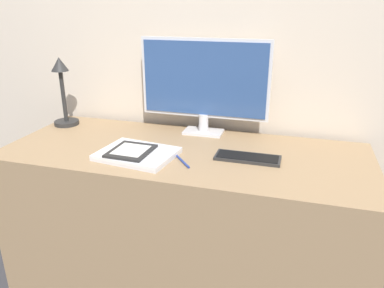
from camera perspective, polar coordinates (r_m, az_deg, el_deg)
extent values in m
cube|color=beige|center=(1.83, 2.33, 17.76)|extent=(3.60, 0.05, 2.40)
cube|color=#997A56|center=(1.75, -1.10, -11.77)|extent=(1.54, 0.62, 0.71)
cube|color=silver|center=(1.80, 1.75, 1.87)|extent=(0.18, 0.11, 0.01)
cylinder|color=silver|center=(1.78, 1.77, 3.30)|extent=(0.05, 0.05, 0.08)
cube|color=silver|center=(1.74, 1.90, 9.92)|extent=(0.60, 0.01, 0.36)
cube|color=#2D4C84|center=(1.73, 1.83, 9.87)|extent=(0.58, 0.01, 0.33)
cube|color=#282828|center=(1.51, 8.48, -2.10)|extent=(0.26, 0.10, 0.01)
cube|color=black|center=(1.51, 8.48, -1.88)|extent=(0.24, 0.08, 0.00)
cube|color=silver|center=(1.54, -8.33, -1.70)|extent=(0.33, 0.27, 0.01)
cube|color=silver|center=(1.54, -8.35, -1.31)|extent=(0.33, 0.27, 0.01)
cube|color=black|center=(1.53, -9.28, -1.05)|extent=(0.17, 0.19, 0.01)
cube|color=silver|center=(1.53, -9.29, -0.87)|extent=(0.13, 0.14, 0.00)
cylinder|color=#282828|center=(2.03, -18.55, 3.11)|extent=(0.12, 0.12, 0.02)
cylinder|color=#282828|center=(1.99, -19.00, 6.87)|extent=(0.02, 0.02, 0.25)
cone|color=#282828|center=(1.96, -19.56, 11.39)|extent=(0.08, 0.08, 0.07)
cylinder|color=navy|center=(1.48, -1.53, -2.57)|extent=(0.10, 0.11, 0.01)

